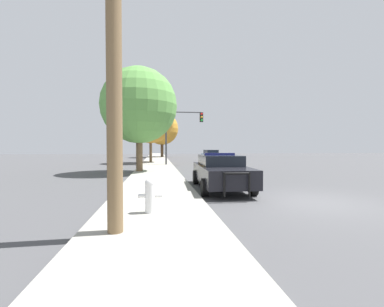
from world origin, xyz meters
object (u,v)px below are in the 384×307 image
Objects in this scene: utility_pole at (114,59)px; tree_sidewalk_far at (162,129)px; police_car at (220,171)px; tree_sidewalk_mid at (151,120)px; tree_sidewalk_near at (139,106)px; traffic_light at (181,126)px; fire_hydrant at (150,194)px; car_background_oncoming at (211,155)px.

utility_pole is 0.92× the size of tree_sidewalk_far.
tree_sidewalk_far reaches higher than police_car.
tree_sidewalk_mid reaches higher than utility_pole.
tree_sidewalk_far is (1.99, 23.89, 0.10)m from tree_sidewalk_near.
utility_pole is 19.08m from traffic_light.
tree_sidewalk_near is (-1.01, 11.14, 3.96)m from fire_hydrant.
police_car is 0.80× the size of utility_pole.
utility_pole is 22.53m from tree_sidewalk_mid.
utility_pole reaches higher than traffic_light.
police_car is 31.24m from tree_sidewalk_far.
fire_hydrant is 26.39m from car_background_oncoming.
fire_hydrant is 0.13× the size of tree_sidewalk_near.
police_car is at bearing -61.32° from tree_sidewalk_near.
car_background_oncoming is 11.99m from tree_sidewalk_far.
tree_sidewalk_near reaches higher than utility_pole.
tree_sidewalk_far is at bearing -83.96° from police_car.
utility_pole reaches higher than fire_hydrant.
fire_hydrant is 0.12× the size of tree_sidewalk_far.
car_background_oncoming is (4.16, 21.36, -0.05)m from police_car.
traffic_light is (2.43, 17.43, 3.08)m from fire_hydrant.
fire_hydrant is 0.13× the size of utility_pole.
fire_hydrant is at bearing -88.69° from tree_sidewalk_mid.
tree_sidewalk_mid is 0.99× the size of tree_sidewalk_near.
utility_pole is 36.48m from tree_sidewalk_far.
tree_sidewalk_mid is at bearing 91.31° from fire_hydrant.
utility_pole is 28.05m from car_background_oncoming.
tree_sidewalk_mid is at bearing -96.03° from tree_sidewalk_far.
police_car reaches higher than fire_hydrant.
car_background_oncoming is 0.58× the size of tree_sidewalk_near.
car_background_oncoming is (4.59, 8.01, -2.96)m from traffic_light.
traffic_light is 1.24× the size of car_background_oncoming.
utility_pole is (-0.64, -1.40, 2.89)m from fire_hydrant.
police_car is at bearing -86.55° from tree_sidewalk_far.
car_background_oncoming is 9.49m from tree_sidewalk_mid.
fire_hydrant is at bearing 57.71° from police_car.
tree_sidewalk_far is at bearing 87.45° from utility_pole.
tree_sidewalk_mid reaches higher than car_background_oncoming.
fire_hydrant is at bearing 65.53° from utility_pole.
car_background_oncoming is at bearing 60.72° from tree_sidewalk_near.
traffic_light is 0.73× the size of tree_sidewalk_mid.
car_background_oncoming is at bearing 74.59° from fire_hydrant.
utility_pole reaches higher than police_car.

